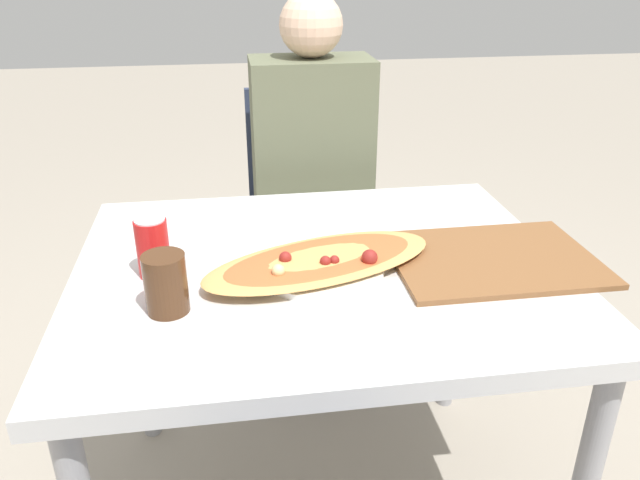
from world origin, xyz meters
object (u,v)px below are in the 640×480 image
at_px(dining_table, 321,296).
at_px(drink_glass, 166,284).
at_px(chair_far_seated, 308,214).
at_px(pizza_main, 320,262).
at_px(soda_can, 153,247).
at_px(person_seated, 313,171).

distance_m(dining_table, drink_glass, 0.37).
bearing_deg(chair_far_seated, drink_glass, 67.14).
height_order(dining_table, chair_far_seated, chair_far_seated).
bearing_deg(pizza_main, drink_glass, -159.67).
bearing_deg(chair_far_seated, soda_can, 61.10).
distance_m(person_seated, pizza_main, 0.68).
bearing_deg(drink_glass, pizza_main, 20.33).
relative_size(pizza_main, drink_glass, 4.79).
relative_size(chair_far_seated, person_seated, 0.75).
bearing_deg(dining_table, drink_glass, -154.57).
height_order(pizza_main, drink_glass, drink_glass).
height_order(chair_far_seated, drink_glass, chair_far_seated).
bearing_deg(soda_can, pizza_main, -6.17).
xyz_separation_m(chair_far_seated, person_seated, (-0.00, -0.12, 0.19)).
bearing_deg(soda_can, person_seated, 56.85).
relative_size(chair_far_seated, soda_can, 7.45).
relative_size(dining_table, chair_far_seated, 1.11).
xyz_separation_m(dining_table, drink_glass, (-0.31, -0.15, 0.14)).
xyz_separation_m(person_seated, drink_glass, (-0.38, -0.78, 0.07)).
xyz_separation_m(pizza_main, drink_glass, (-0.30, -0.11, 0.04)).
xyz_separation_m(dining_table, pizza_main, (-0.01, -0.03, 0.10)).
distance_m(dining_table, pizza_main, 0.11).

